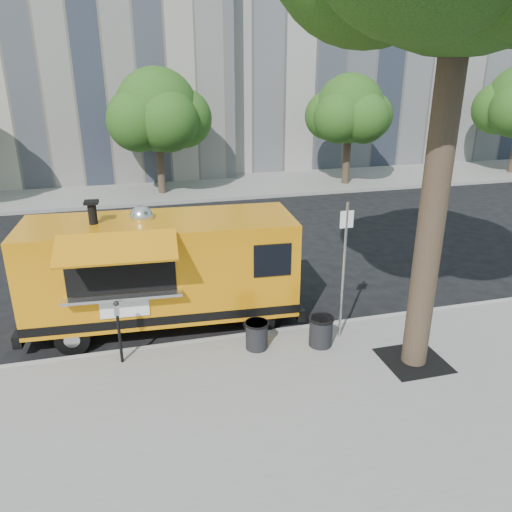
{
  "coord_description": "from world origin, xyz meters",
  "views": [
    {
      "loc": [
        -2.61,
        -10.23,
        5.64
      ],
      "look_at": [
        0.1,
        0.0,
        1.59
      ],
      "focal_mm": 35.0,
      "sensor_mm": 36.0,
      "label": 1
    }
  ],
  "objects": [
    {
      "name": "ground",
      "position": [
        0.0,
        0.0,
        0.0
      ],
      "size": [
        120.0,
        120.0,
        0.0
      ],
      "primitive_type": "plane",
      "color": "black",
      "rests_on": "ground"
    },
    {
      "name": "sidewalk",
      "position": [
        0.0,
        -4.0,
        0.07
      ],
      "size": [
        60.0,
        6.0,
        0.15
      ],
      "primitive_type": "cube",
      "color": "gray",
      "rests_on": "ground"
    },
    {
      "name": "curb",
      "position": [
        0.0,
        -0.93,
        0.07
      ],
      "size": [
        60.0,
        0.14,
        0.16
      ],
      "primitive_type": "cube",
      "color": "#999993",
      "rests_on": "ground"
    },
    {
      "name": "far_sidewalk",
      "position": [
        0.0,
        13.5,
        0.07
      ],
      "size": [
        60.0,
        5.0,
        0.15
      ],
      "primitive_type": "cube",
      "color": "gray",
      "rests_on": "ground"
    },
    {
      "name": "tree_well",
      "position": [
        2.6,
        -2.8,
        0.15
      ],
      "size": [
        1.2,
        1.2,
        0.02
      ],
      "primitive_type": "cube",
      "color": "black",
      "rests_on": "sidewalk"
    },
    {
      "name": "far_tree_b",
      "position": [
        -1.0,
        12.7,
        3.83
      ],
      "size": [
        3.6,
        3.6,
        5.5
      ],
      "color": "#33261C",
      "rests_on": "far_sidewalk"
    },
    {
      "name": "far_tree_c",
      "position": [
        8.0,
        12.4,
        3.72
      ],
      "size": [
        3.24,
        3.24,
        5.21
      ],
      "color": "#33261C",
      "rests_on": "far_sidewalk"
    },
    {
      "name": "sign_post",
      "position": [
        1.55,
        -1.55,
        1.85
      ],
      "size": [
        0.28,
        0.06,
        3.0
      ],
      "color": "silver",
      "rests_on": "sidewalk"
    },
    {
      "name": "parking_meter",
      "position": [
        -3.0,
        -1.35,
        0.98
      ],
      "size": [
        0.11,
        0.11,
        1.33
      ],
      "color": "black",
      "rests_on": "sidewalk"
    },
    {
      "name": "food_truck",
      "position": [
        -2.03,
        0.17,
        1.42
      ],
      "size": [
        6.25,
        3.01,
        3.02
      ],
      "rotation": [
        0.0,
        0.0,
        -0.06
      ],
      "color": "orange",
      "rests_on": "ground"
    },
    {
      "name": "trash_bin_left",
      "position": [
        1.04,
        -1.75,
        0.49
      ],
      "size": [
        0.53,
        0.53,
        0.63
      ],
      "color": "black",
      "rests_on": "sidewalk"
    },
    {
      "name": "trash_bin_right",
      "position": [
        -0.29,
        -1.52,
        0.47
      ],
      "size": [
        0.49,
        0.49,
        0.59
      ],
      "color": "black",
      "rests_on": "sidewalk"
    }
  ]
}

